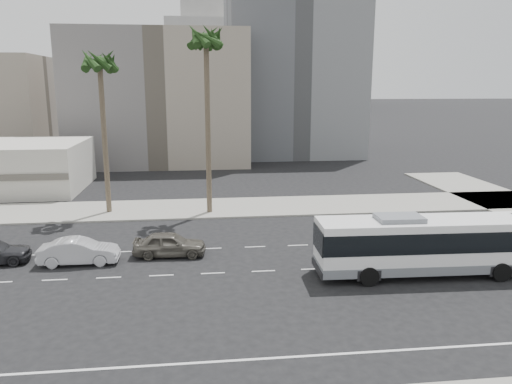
{
  "coord_description": "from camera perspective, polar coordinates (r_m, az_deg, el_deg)",
  "views": [
    {
      "loc": [
        -6.55,
        -27.31,
        10.89
      ],
      "look_at": [
        -2.99,
        4.0,
        3.98
      ],
      "focal_mm": 34.4,
      "sensor_mm": 36.0,
      "label": 1
    }
  ],
  "objects": [
    {
      "name": "midrise_gray_center",
      "position": [
        80.66,
        4.02,
        13.84
      ],
      "size": [
        20.0,
        20.0,
        26.0
      ],
      "primitive_type": "cube",
      "color": "#5C5E62",
      "rests_on": "ground"
    },
    {
      "name": "palm_near",
      "position": [
        41.34,
        -5.82,
        16.77
      ],
      "size": [
        4.62,
        4.62,
        15.56
      ],
      "rotation": [
        0.0,
        0.0,
        0.0
      ],
      "color": "brown",
      "rests_on": "ground"
    },
    {
      "name": "city_bus",
      "position": [
        30.15,
        19.02,
        -5.69
      ],
      "size": [
        12.62,
        3.15,
        3.61
      ],
      "rotation": [
        0.0,
        0.0,
        -0.03
      ],
      "color": "white",
      "rests_on": "ground"
    },
    {
      "name": "midrise_beige_west",
      "position": [
        72.54,
        -10.99,
        10.66
      ],
      "size": [
        24.0,
        18.0,
        18.0
      ],
      "primitive_type": "cube",
      "color": "slate",
      "rests_on": "ground"
    },
    {
      "name": "ground",
      "position": [
        30.12,
        6.6,
        -8.91
      ],
      "size": [
        700.0,
        700.0,
        0.0
      ],
      "primitive_type": "plane",
      "color": "black",
      "rests_on": "ground"
    },
    {
      "name": "car_b",
      "position": [
        32.48,
        -19.88,
        -6.51
      ],
      "size": [
        1.73,
        4.82,
        1.58
      ],
      "primitive_type": "imported",
      "rotation": [
        0.0,
        0.0,
        1.58
      ],
      "color": "silver",
      "rests_on": "ground"
    },
    {
      "name": "highrise_far",
      "position": [
        297.95,
        8.75,
        15.91
      ],
      "size": [
        22.0,
        22.0,
        60.0
      ],
      "primitive_type": "cube",
      "color": "#53555B",
      "rests_on": "ground"
    },
    {
      "name": "palm_mid",
      "position": [
        43.04,
        -17.71,
        13.75
      ],
      "size": [
        4.44,
        4.44,
        13.73
      ],
      "rotation": [
        0.0,
        0.0,
        0.24
      ],
      "color": "brown",
      "rests_on": "ground"
    },
    {
      "name": "sidewalk_north",
      "position": [
        44.64,
        2.14,
        -1.66
      ],
      "size": [
        120.0,
        7.0,
        0.15
      ],
      "primitive_type": "cube",
      "color": "gray",
      "rests_on": "ground"
    },
    {
      "name": "car_a",
      "position": [
        32.39,
        -10.01,
        -5.99
      ],
      "size": [
        2.1,
        4.74,
        1.59
      ],
      "primitive_type": "imported",
      "rotation": [
        0.0,
        0.0,
        1.52
      ],
      "color": "#5D594F",
      "rests_on": "ground"
    },
    {
      "name": "civic_tower",
      "position": [
        278.75,
        -5.81,
        18.06
      ],
      "size": [
        42.0,
        42.0,
        129.0
      ],
      "color": "beige",
      "rests_on": "ground"
    },
    {
      "name": "highrise_right",
      "position": [
        263.53,
        5.05,
        17.57
      ],
      "size": [
        26.0,
        26.0,
        70.0
      ],
      "primitive_type": "cube",
      "color": "#53555B",
      "rests_on": "ground"
    }
  ]
}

